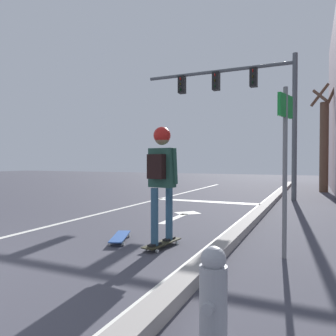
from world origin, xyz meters
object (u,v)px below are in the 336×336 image
(street_sign_post, at_px, (285,147))
(fire_hydrant, at_px, (213,296))
(roadside_tree, at_px, (324,143))
(spare_skateboard, at_px, (120,237))
(skateboard, at_px, (162,243))
(traffic_signal_mast, at_px, (244,95))
(skater, at_px, (161,169))

(street_sign_post, distance_m, fire_hydrant, 2.63)
(roadside_tree, bearing_deg, spare_skateboard, -107.12)
(skateboard, xyz_separation_m, traffic_signal_mast, (-0.18, 6.98, 3.53))
(traffic_signal_mast, xyz_separation_m, roadside_tree, (2.62, 3.56, -1.54))
(skater, bearing_deg, street_sign_post, 6.68)
(traffic_signal_mast, bearing_deg, skateboard, -88.54)
(skateboard, height_order, traffic_signal_mast, traffic_signal_mast)
(skateboard, bearing_deg, fire_hydrant, -56.50)
(street_sign_post, bearing_deg, skateboard, -173.81)
(traffic_signal_mast, xyz_separation_m, street_sign_post, (1.90, -6.80, -2.10))
(skater, relative_size, street_sign_post, 0.76)
(skater, height_order, traffic_signal_mast, traffic_signal_mast)
(skater, xyz_separation_m, spare_skateboard, (-0.78, 0.07, -1.12))
(spare_skateboard, bearing_deg, skateboard, -4.20)
(skateboard, relative_size, street_sign_post, 0.36)
(skater, bearing_deg, spare_skateboard, 174.69)
(skateboard, bearing_deg, spare_skateboard, 175.80)
(skater, relative_size, roadside_tree, 0.38)
(traffic_signal_mast, distance_m, street_sign_post, 7.36)
(street_sign_post, xyz_separation_m, roadside_tree, (0.72, 10.35, 0.56))
(skateboard, height_order, spare_skateboard, spare_skateboard)
(spare_skateboard, xyz_separation_m, roadside_tree, (3.23, 10.48, 1.98))
(skater, distance_m, spare_skateboard, 1.37)
(roadside_tree, bearing_deg, fire_hydrant, -94.57)
(roadside_tree, bearing_deg, traffic_signal_mast, -126.40)
(skateboard, distance_m, fire_hydrant, 2.61)
(traffic_signal_mast, bearing_deg, street_sign_post, -74.39)
(roadside_tree, bearing_deg, street_sign_post, -94.00)
(skater, bearing_deg, roadside_tree, 76.95)
(spare_skateboard, height_order, traffic_signal_mast, traffic_signal_mast)
(spare_skateboard, xyz_separation_m, street_sign_post, (2.51, 0.13, 1.42))
(skateboard, distance_m, traffic_signal_mast, 7.83)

